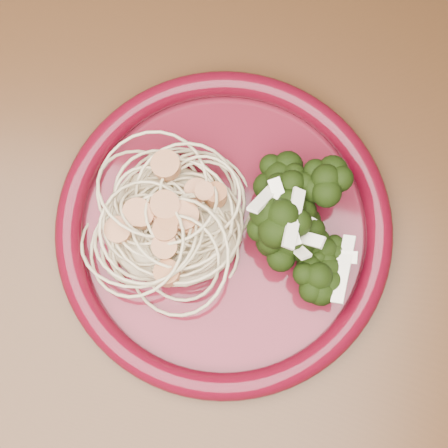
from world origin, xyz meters
TOP-DOWN VIEW (x-y plane):
  - dining_table at (0.00, 0.00)m, footprint 1.20×0.80m
  - dinner_plate at (0.09, -0.00)m, footprint 0.31×0.31m
  - spaghetti_pile at (0.05, -0.01)m, footprint 0.13×0.12m
  - scallop_cluster at (0.05, -0.01)m, footprint 0.12×0.12m
  - broccoli_pile at (0.13, 0.01)m, footprint 0.11×0.15m
  - onion_garnish at (0.13, 0.01)m, footprint 0.07×0.10m

SIDE VIEW (x-z plane):
  - dining_table at x=0.00m, z-range 0.28..1.03m
  - dinner_plate at x=0.09m, z-range 0.75..0.77m
  - spaghetti_pile at x=0.05m, z-range 0.76..0.78m
  - broccoli_pile at x=0.13m, z-range 0.76..0.80m
  - scallop_cluster at x=0.05m, z-range 0.78..0.82m
  - onion_garnish at x=0.13m, z-range 0.78..0.83m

